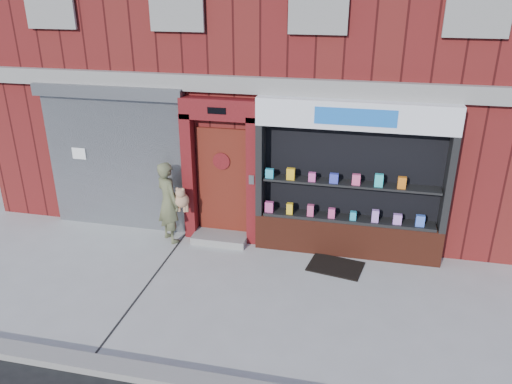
% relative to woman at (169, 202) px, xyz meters
% --- Properties ---
extents(ground, '(80.00, 80.00, 0.00)m').
position_rel_woman_xyz_m(ground, '(1.74, -1.55, -0.85)').
color(ground, '#9E9E99').
rests_on(ground, ground).
extents(curb, '(60.00, 0.30, 0.12)m').
position_rel_woman_xyz_m(curb, '(1.74, -3.70, -0.79)').
color(curb, gray).
rests_on(curb, ground).
extents(building, '(12.00, 8.16, 8.00)m').
position_rel_woman_xyz_m(building, '(1.73, 4.45, 3.15)').
color(building, '#5C1515').
rests_on(building, ground).
extents(shutter_bay, '(3.10, 0.30, 3.04)m').
position_rel_woman_xyz_m(shutter_bay, '(-1.27, 0.38, 0.87)').
color(shutter_bay, gray).
rests_on(shutter_bay, ground).
extents(red_door_bay, '(1.52, 0.58, 2.90)m').
position_rel_woman_xyz_m(red_door_bay, '(0.99, 0.31, 0.61)').
color(red_door_bay, '#510D11').
rests_on(red_door_bay, ground).
extents(pharmacy_bay, '(3.50, 0.41, 3.00)m').
position_rel_woman_xyz_m(pharmacy_bay, '(3.48, 0.27, 0.52)').
color(pharmacy_bay, '#5B2315').
rests_on(pharmacy_bay, ground).
extents(woman, '(0.81, 0.70, 1.68)m').
position_rel_woman_xyz_m(woman, '(0.00, 0.00, 0.00)').
color(woman, '#585C3C').
rests_on(woman, ground).
extents(doormat, '(1.07, 0.84, 0.02)m').
position_rel_woman_xyz_m(doormat, '(3.35, -0.34, -0.84)').
color(doormat, black).
rests_on(doormat, ground).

